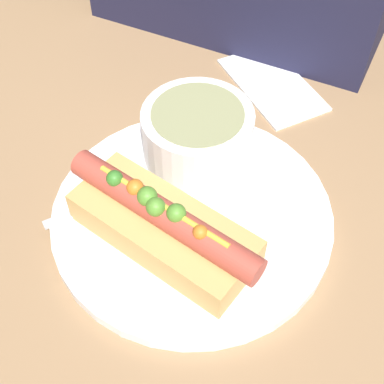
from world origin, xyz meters
TOP-DOWN VIEW (x-y plane):
  - ground_plane at (0.00, 0.00)m, footprint 4.00×4.00m
  - dinner_plate at (0.00, 0.00)m, footprint 0.26×0.26m
  - hot_dog at (-0.01, -0.04)m, footprint 0.19×0.10m
  - soup_bowl at (-0.03, 0.07)m, footprint 0.11×0.11m
  - spoon at (-0.04, 0.02)m, footprint 0.11×0.14m
  - napkin at (0.00, 0.22)m, footprint 0.15×0.14m

SIDE VIEW (x-z plane):
  - ground_plane at x=0.00m, z-range 0.00..0.00m
  - napkin at x=0.00m, z-range 0.00..0.01m
  - dinner_plate at x=0.00m, z-range 0.00..0.01m
  - spoon at x=-0.04m, z-range 0.01..0.02m
  - hot_dog at x=-0.01m, z-range 0.01..0.07m
  - soup_bowl at x=-0.03m, z-range 0.02..0.07m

